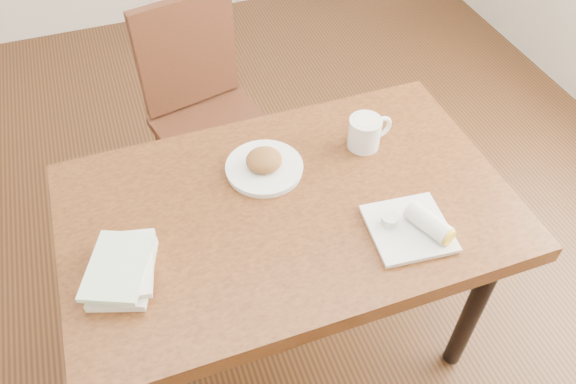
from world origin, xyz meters
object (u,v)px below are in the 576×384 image
object	(u,v)px
plate_burrito	(415,227)
book_stack	(122,269)
plate_scone	(264,165)
coffee_mug	(366,132)
table	(288,222)
chair_far	(205,105)

from	to	relation	value
plate_burrito	book_stack	distance (m)	0.77
plate_scone	coffee_mug	bearing A→B (deg)	0.82
table	coffee_mug	distance (m)	0.37
table	plate_scone	world-z (taller)	plate_scone
plate_scone	plate_burrito	xyz separation A→B (m)	(0.31, -0.36, -0.00)
plate_scone	coffee_mug	size ratio (longest dim) A/B	1.56
table	chair_far	size ratio (longest dim) A/B	1.34
chair_far	coffee_mug	size ratio (longest dim) A/B	6.35
coffee_mug	book_stack	world-z (taller)	coffee_mug
chair_far	plate_scone	xyz separation A→B (m)	(0.05, -0.62, 0.22)
plate_burrito	book_stack	world-z (taller)	plate_burrito
chair_far	book_stack	world-z (taller)	chair_far
chair_far	book_stack	xyz separation A→B (m)	(-0.40, -0.86, 0.23)
coffee_mug	plate_burrito	bearing A→B (deg)	-93.46
plate_burrito	plate_scone	bearing A→B (deg)	130.66
coffee_mug	plate_burrito	size ratio (longest dim) A/B	0.65
chair_far	table	bearing A→B (deg)	-84.41
plate_burrito	book_stack	xyz separation A→B (m)	(-0.76, 0.12, 0.01)
coffee_mug	plate_scone	bearing A→B (deg)	-179.18
plate_burrito	book_stack	size ratio (longest dim) A/B	0.92
table	coffee_mug	xyz separation A→B (m)	(0.31, 0.15, 0.14)
table	chair_far	xyz separation A→B (m)	(-0.08, 0.77, -0.12)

